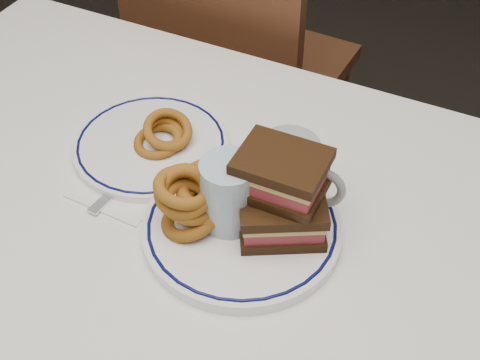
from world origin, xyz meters
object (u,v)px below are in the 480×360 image
at_px(main_plate, 242,228).
at_px(beer_mug, 290,182).
at_px(chair_far, 235,64).
at_px(reuben_sandwich, 282,194).
at_px(far_plate, 151,145).

height_order(main_plate, beer_mug, beer_mug).
relative_size(chair_far, main_plate, 3.34).
relative_size(main_plate, beer_mug, 2.05).
distance_m(main_plate, reuben_sandwich, 0.09).
relative_size(main_plate, reuben_sandwich, 1.93).
distance_m(chair_far, beer_mug, 0.78).
distance_m(main_plate, far_plate, 0.24).
relative_size(main_plate, far_plate, 1.14).
bearing_deg(beer_mug, reuben_sandwich, -85.31).
xyz_separation_m(chair_far, main_plate, (0.34, -0.67, 0.22)).
xyz_separation_m(beer_mug, far_plate, (-0.27, 0.04, -0.06)).
xyz_separation_m(main_plate, reuben_sandwich, (0.05, 0.02, 0.07)).
distance_m(beer_mug, far_plate, 0.28).
height_order(chair_far, reuben_sandwich, chair_far).
xyz_separation_m(main_plate, far_plate, (-0.22, 0.10, -0.00)).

